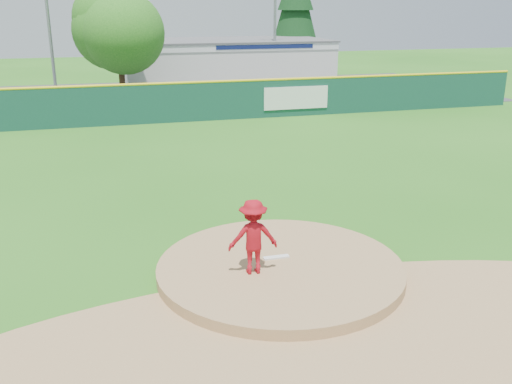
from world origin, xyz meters
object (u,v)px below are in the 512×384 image
object	(u,v)px
van	(225,97)
conifer_tree	(296,8)
pool_building_grp	(225,62)
deciduous_tree	(118,26)
light_pole_left	(46,0)
light_pole_right	(275,8)
pitcher	(253,237)

from	to	relation	value
van	conifer_tree	xyz separation A→B (m)	(9.47, 14.90, 4.85)
van	pool_building_grp	world-z (taller)	pool_building_grp
deciduous_tree	light_pole_left	world-z (taller)	light_pole_left
deciduous_tree	conifer_tree	xyz separation A→B (m)	(15.00, 11.00, 0.99)
pool_building_grp	deciduous_tree	world-z (taller)	deciduous_tree
deciduous_tree	light_pole_right	distance (m)	11.75
conifer_tree	light_pole_left	size ratio (longest dim) A/B	0.86
light_pole_left	conifer_tree	bearing A→B (deg)	25.35
conifer_tree	light_pole_right	size ratio (longest dim) A/B	0.95
van	light_pole_left	xyz separation A→B (m)	(-9.53, 5.90, 5.36)
van	deciduous_tree	xyz separation A→B (m)	(-5.53, 3.90, 3.86)
light_pole_left	light_pole_right	xyz separation A→B (m)	(15.00, 2.00, -0.51)
pitcher	light_pole_right	size ratio (longest dim) A/B	0.16
van	pool_building_grp	size ratio (longest dim) A/B	0.32
pitcher	van	size ratio (longest dim) A/B	0.34
pool_building_grp	conifer_tree	distance (m)	8.95
pitcher	pool_building_grp	distance (m)	32.92
van	pool_building_grp	xyz separation A→B (m)	(2.47, 10.89, 0.97)
van	deciduous_tree	bearing A→B (deg)	52.07
pool_building_grp	light_pole_right	bearing A→B (deg)	-44.95
conifer_tree	light_pole_left	world-z (taller)	light_pole_left
van	deciduous_tree	world-z (taller)	deciduous_tree
pool_building_grp	conifer_tree	world-z (taller)	conifer_tree
pool_building_grp	conifer_tree	bearing A→B (deg)	29.78
pitcher	light_pole_left	world-z (taller)	light_pole_left
pool_building_grp	light_pole_right	distance (m)	5.75
conifer_tree	light_pole_left	bearing A→B (deg)	-154.65
pitcher	light_pole_left	xyz separation A→B (m)	(-5.31, 27.23, 4.98)
light_pole_right	deciduous_tree	bearing A→B (deg)	-160.02
light_pole_left	pool_building_grp	bearing A→B (deg)	22.60
pitcher	van	distance (m)	21.75
van	conifer_tree	world-z (taller)	conifer_tree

